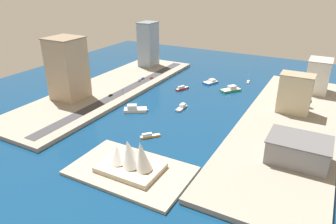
% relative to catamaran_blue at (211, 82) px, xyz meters
% --- Properties ---
extents(ground_plane, '(440.00, 440.00, 0.00)m').
position_rel_catamaran_blue_xyz_m(ground_plane, '(-4.27, 69.59, -1.44)').
color(ground_plane, navy).
extents(quay_west, '(70.00, 240.00, 3.29)m').
position_rel_catamaran_blue_xyz_m(quay_west, '(-91.32, 69.59, 0.21)').
color(quay_west, gray).
rests_on(quay_west, ground_plane).
extents(quay_east, '(70.00, 240.00, 3.29)m').
position_rel_catamaran_blue_xyz_m(quay_east, '(82.78, 69.59, 0.21)').
color(quay_east, gray).
rests_on(quay_east, ground_plane).
extents(peninsula_point, '(71.39, 44.07, 2.00)m').
position_rel_catamaran_blue_xyz_m(peninsula_point, '(-18.63, 178.09, -0.44)').
color(peninsula_point, '#A89E89').
rests_on(peninsula_point, ground_plane).
extents(road_strip, '(10.59, 228.00, 0.15)m').
position_rel_catamaran_blue_xyz_m(road_strip, '(62.82, 69.59, 1.93)').
color(road_strip, '#38383D').
rests_on(road_strip, quay_east).
extents(catamaran_blue, '(14.41, 17.87, 4.09)m').
position_rel_catamaran_blue_xyz_m(catamaran_blue, '(0.00, 0.00, 0.00)').
color(catamaran_blue, blue).
rests_on(catamaran_blue, ground_plane).
extents(ferry_green_doubledeck, '(19.36, 21.59, 5.69)m').
position_rel_catamaran_blue_xyz_m(ferry_green_doubledeck, '(-26.97, 13.67, 0.45)').
color(ferry_green_doubledeck, '#2D8C4C').
rests_on(ferry_green_doubledeck, ground_plane).
extents(tugboat_red, '(9.23, 16.53, 4.29)m').
position_rel_catamaran_blue_xyz_m(tugboat_red, '(18.01, 33.36, 0.19)').
color(tugboat_red, red).
rests_on(tugboat_red, ground_plane).
extents(water_taxi_orange, '(12.21, 13.03, 3.56)m').
position_rel_catamaran_blue_xyz_m(water_taxi_orange, '(-5.65, 135.74, -0.13)').
color(water_taxi_orange, orange).
rests_on(water_taxi_orange, ground_plane).
extents(yacht_sleek_gray, '(4.98, 15.64, 4.04)m').
position_rel_catamaran_blue_xyz_m(yacht_sleek_gray, '(-3.19, 77.65, 0.02)').
color(yacht_sleek_gray, '#999EA3').
rests_on(yacht_sleek_gray, ground_plane).
extents(ferry_white_commuter, '(20.80, 17.35, 6.10)m').
position_rel_catamaran_blue_xyz_m(ferry_white_commuter, '(29.76, 101.88, 0.67)').
color(ferry_white_commuter, silver).
rests_on(ferry_white_commuter, ground_plane).
extents(sailboat_small_white, '(4.01, 8.31, 11.10)m').
position_rel_catamaran_blue_xyz_m(sailboat_small_white, '(-35.16, -21.36, -0.50)').
color(sailboat_small_white, white).
rests_on(sailboat_small_white, ground_plane).
extents(warehouse_low_gray, '(36.43, 27.24, 15.11)m').
position_rel_catamaran_blue_xyz_m(warehouse_low_gray, '(-103.94, 122.98, 9.44)').
color(warehouse_low_gray, gray).
rests_on(warehouse_low_gray, quay_west).
extents(hotel_broad_white, '(20.66, 26.29, 31.98)m').
position_rel_catamaran_blue_xyz_m(hotel_broad_white, '(-102.32, -15.69, 17.88)').
color(hotel_broad_white, silver).
rests_on(hotel_broad_white, quay_west).
extents(tower_tall_glass, '(18.53, 23.62, 52.81)m').
position_rel_catamaran_blue_xyz_m(tower_tall_glass, '(90.38, -19.10, 28.29)').
color(tower_tall_glass, '#8C9EB2').
rests_on(tower_tall_glass, quay_east).
extents(office_block_beige, '(25.98, 16.90, 32.49)m').
position_rel_catamaran_blue_xyz_m(office_block_beige, '(-89.94, 46.35, 18.13)').
color(office_block_beige, '#C6B793').
rests_on(office_block_beige, quay_west).
extents(apartment_midrise_tan, '(28.48, 27.97, 55.34)m').
position_rel_catamaran_blue_xyz_m(apartment_midrise_tan, '(95.38, 109.52, 29.55)').
color(apartment_midrise_tan, tan).
rests_on(apartment_midrise_tan, quay_east).
extents(pickup_red, '(2.03, 4.90, 1.69)m').
position_rel_catamaran_blue_xyz_m(pickup_red, '(59.07, 25.94, 2.82)').
color(pickup_red, black).
rests_on(pickup_red, road_strip).
extents(sedan_silver, '(1.95, 4.96, 1.61)m').
position_rel_catamaran_blue_xyz_m(sedan_silver, '(66.03, 39.89, 2.79)').
color(sedan_silver, black).
rests_on(sedan_silver, road_strip).
extents(hatchback_blue, '(2.16, 5.25, 1.46)m').
position_rel_catamaran_blue_xyz_m(hatchback_blue, '(66.75, 31.71, 2.73)').
color(hatchback_blue, black).
rests_on(hatchback_blue, road_strip).
extents(suv_black, '(1.91, 4.59, 1.47)m').
position_rel_catamaran_blue_xyz_m(suv_black, '(65.82, 89.07, 2.73)').
color(suv_black, black).
rests_on(suv_black, road_strip).
extents(traffic_light_waterfront, '(0.36, 0.36, 6.50)m').
position_rel_catamaran_blue_xyz_m(traffic_light_waterfront, '(55.93, 82.51, 6.20)').
color(traffic_light_waterfront, black).
rests_on(traffic_light_waterfront, quay_east).
extents(opera_landmark, '(36.76, 25.79, 21.25)m').
position_rel_catamaran_blue_xyz_m(opera_landmark, '(-18.61, 178.09, 8.06)').
color(opera_landmark, '#BCAD93').
rests_on(opera_landmark, peninsula_point).
extents(park_tree_cluster, '(14.08, 18.60, 8.99)m').
position_rel_catamaran_blue_xyz_m(park_tree_cluster, '(-95.85, 37.87, 7.53)').
color(park_tree_cluster, brown).
rests_on(park_tree_cluster, quay_west).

